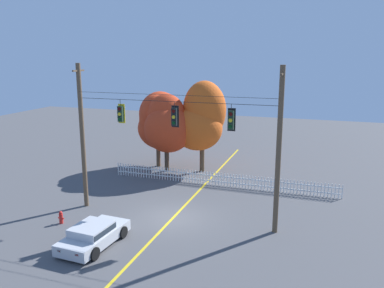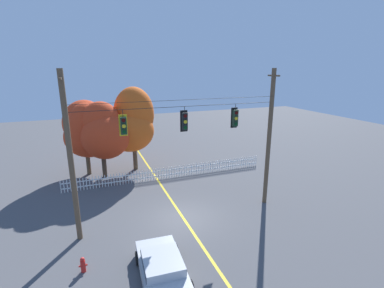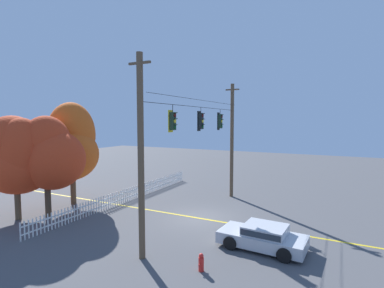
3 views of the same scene
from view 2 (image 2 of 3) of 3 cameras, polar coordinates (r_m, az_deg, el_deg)
ground at (r=17.82m, az=-1.82°, el=-14.89°), size 80.00×80.00×0.00m
lane_centerline_stripe at (r=17.82m, az=-1.82°, el=-14.88°), size 0.16×36.00×0.01m
signal_support_span at (r=16.01m, az=-1.96°, el=-0.66°), size 12.16×1.10×8.96m
traffic_signal_northbound_secondary at (r=14.96m, az=-13.84°, el=3.68°), size 0.43×0.38×1.41m
traffic_signal_westbound_side at (r=15.72m, az=-1.54°, el=4.67°), size 0.43×0.38×1.46m
traffic_signal_eastbound_side at (r=17.05m, az=8.80°, el=5.29°), size 0.43×0.38×1.48m
white_picket_fence at (r=23.55m, az=-4.46°, el=-5.77°), size 16.88×0.06×0.99m
autumn_maple_near_fence at (r=25.06m, az=-20.64°, el=2.69°), size 4.13×4.08×6.40m
autumn_maple_mid at (r=23.77m, az=-17.93°, el=2.49°), size 4.08×3.76×6.40m
autumn_oak_far_east at (r=24.88m, az=-12.09°, el=4.26°), size 4.27×3.77×7.42m
parked_car at (r=13.29m, az=-6.13°, el=-23.80°), size 2.22×4.13×1.15m
fire_hydrant at (r=14.60m, az=-21.42°, el=-22.02°), size 0.38×0.22×0.74m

